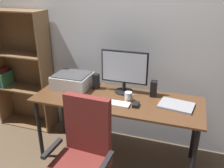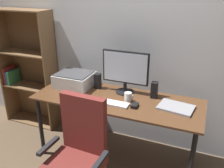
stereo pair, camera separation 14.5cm
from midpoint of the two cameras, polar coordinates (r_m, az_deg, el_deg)
name	(u,v)px [view 2 (the right image)]	position (r m, az deg, el deg)	size (l,w,h in m)	color
ground_plane	(116,156)	(2.88, 2.55, -16.82)	(12.00, 12.00, 0.00)	brown
back_wall	(133,35)	(2.74, 6.60, 11.42)	(6.40, 0.10, 2.60)	silver
desk	(117,106)	(2.51, 2.81, -5.24)	(1.73, 0.64, 0.74)	#56351E
monitor	(125,70)	(2.52, 4.83, 3.38)	(0.50, 0.20, 0.46)	black
keyboard	(114,103)	(2.36, 2.32, -4.66)	(0.29, 0.11, 0.02)	silver
mouse	(135,105)	(2.32, 7.21, -5.10)	(0.06, 0.10, 0.03)	black
coffee_mug	(128,97)	(2.41, 5.55, -3.12)	(0.09, 0.07, 0.09)	white
laptop	(176,107)	(2.38, 16.63, -5.37)	(0.32, 0.23, 0.02)	#99999E
speaker_left	(98,81)	(2.68, -1.89, 0.70)	(0.06, 0.07, 0.17)	black
speaker_right	(154,90)	(2.51, 11.63, -1.42)	(0.06, 0.07, 0.17)	black
printer	(75,80)	(2.76, -7.39, 1.03)	(0.40, 0.34, 0.16)	silver
paper_sheet	(88,104)	(2.37, -3.97, -4.70)	(0.21, 0.30, 0.00)	white
office_chair	(77,161)	(2.12, -6.22, -17.77)	(0.54, 0.54, 1.01)	#232326
bookshelf	(29,70)	(3.38, -18.00, 3.26)	(0.76, 0.28, 1.55)	brown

